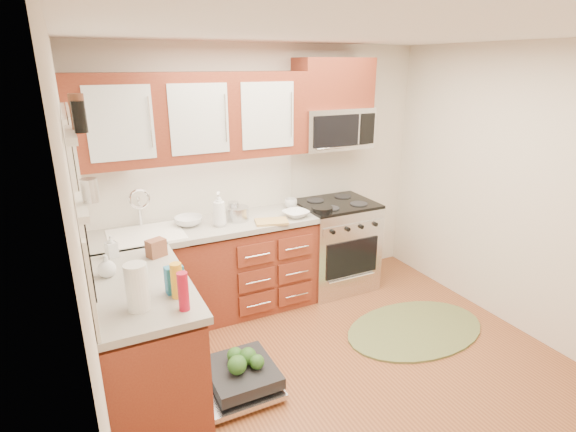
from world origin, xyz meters
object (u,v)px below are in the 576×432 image
range (335,245)px  bowl_b (189,221)px  skillet (322,209)px  cup (291,203)px  upper_cabinets (194,117)px  paper_towel_roll (137,287)px  sink (147,248)px  cutting_board (272,222)px  dishwasher (237,379)px  microwave (333,128)px  stock_pot (237,214)px  bowl_a (296,214)px  rug (415,329)px

range → bowl_b: bearing=177.8°
skillet → cup: size_ratio=1.69×
upper_cabinets → bowl_b: 0.92m
paper_towel_roll → bowl_b: bearing=64.4°
skillet → sink: bearing=174.3°
cup → cutting_board: bearing=-138.3°
sink → bowl_b: size_ratio=2.47×
upper_cabinets → paper_towel_roll: upper_cabinets is taller
paper_towel_roll → range: bearing=30.1°
upper_cabinets → dishwasher: bearing=-96.0°
cutting_board → microwave: bearing=21.6°
microwave → stock_pot: size_ratio=3.58×
cup → range: bearing=-12.6°
stock_pot → cup: size_ratio=1.71×
sink → bowl_a: bowl_a is taller
bowl_b → bowl_a: bearing=-12.4°
sink → paper_towel_roll: bearing=-100.9°
cutting_board → paper_towel_roll: 1.70m
paper_towel_roll → microwave: bearing=32.5°
skillet → stock_pot: (-0.81, 0.17, 0.02)m
sink → dishwasher: bearing=-70.8°
upper_cabinets → skillet: 1.48m
cutting_board → cup: (0.36, 0.32, 0.04)m
stock_pot → bowl_b: stock_pot is taller
sink → skillet: (1.65, -0.17, 0.17)m
stock_pot → skillet: bearing=-12.0°
sink → skillet: bearing=-5.7°
bowl_a → paper_towel_roll: bearing=-145.6°
rug → bowl_b: (-1.74, 1.15, 0.95)m
upper_cabinets → bowl_a: upper_cabinets is taller
range → cup: (-0.48, 0.11, 0.50)m
paper_towel_roll → bowl_a: 1.96m
upper_cabinets → rug: upper_cabinets is taller
rug → paper_towel_roll: size_ratio=4.63×
rug → stock_pot: size_ratio=6.37×
skillet → range: bearing=32.2°
dishwasher → cup: (1.06, 1.24, 0.87)m
range → bowl_a: bearing=-164.4°
rug → cup: 1.68m
microwave → bowl_a: bearing=-153.7°
microwave → bowl_a: microwave is taller
range → skillet: skillet is taller
paper_towel_roll → skillet: bearing=29.8°
bowl_a → range: bearing=15.6°
rug → cutting_board: size_ratio=4.55×
microwave → sink: bearing=-176.1°
paper_towel_roll → cup: 2.18m
range → sink: 1.96m
microwave → rug: size_ratio=0.56×
skillet → bowl_a: bearing=175.8°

